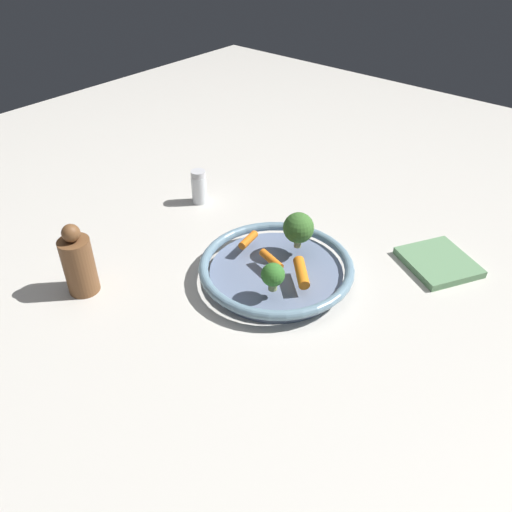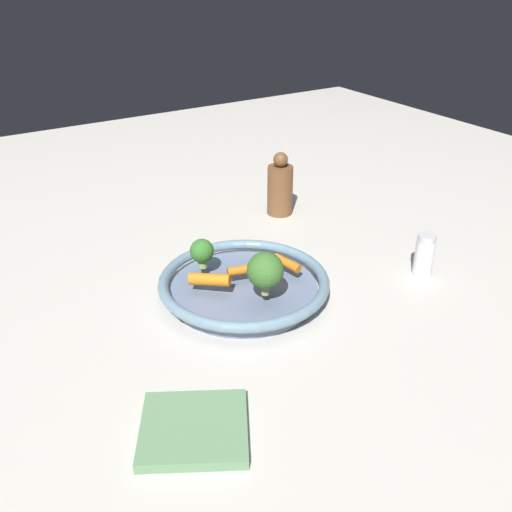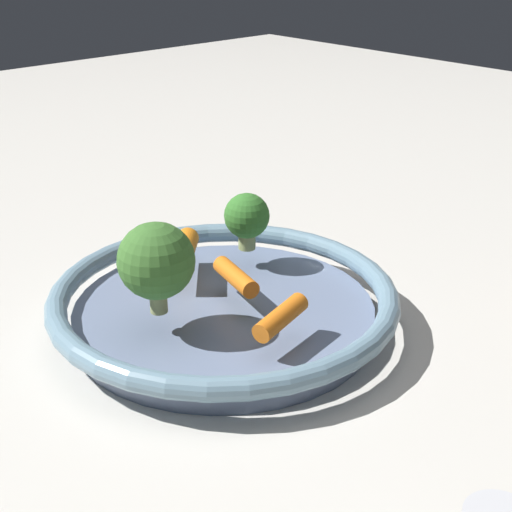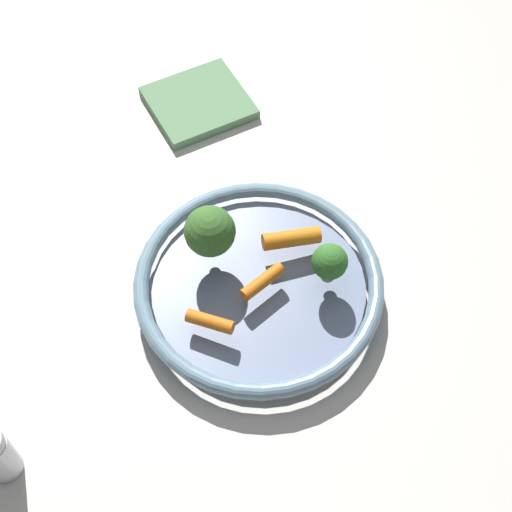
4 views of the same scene
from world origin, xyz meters
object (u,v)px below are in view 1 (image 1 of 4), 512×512
Objects in this scene: baby_carrot_center at (271,260)px; pepper_mill at (79,263)px; dish_towel at (438,262)px; broccoli_floret_edge at (297,227)px; baby_carrot_near_rim at (248,240)px; salt_shaker at (199,187)px; broccoli_floret_large at (273,275)px; serving_bowl at (276,270)px; baby_carrot_left at (301,272)px.

pepper_mill is at bearing 45.39° from baby_carrot_center.
broccoli_floret_edge is at bearing 37.95° from dish_towel.
baby_carrot_near_rim is 0.25m from salt_shaker.
broccoli_floret_edge is at bearing -145.09° from baby_carrot_near_rim.
broccoli_floret_large reaches higher than dish_towel.
serving_bowl is 5.09× the size of baby_carrot_center.
baby_carrot_left is (-0.06, 0.01, 0.03)m from serving_bowl.
serving_bowl is at bearing -134.28° from pepper_mill.
baby_carrot_left is at bearing 132.50° from broccoli_floret_edge.
dish_towel is (-0.29, -0.22, -0.04)m from baby_carrot_near_rim.
serving_bowl is 0.03m from baby_carrot_center.
dish_towel is (-0.17, -0.30, -0.06)m from broccoli_floret_large.
broccoli_floret_edge is 0.29m from dish_towel.
serving_bowl is 2.21× the size of dish_towel.
broccoli_floret_large is (0.02, 0.06, 0.02)m from baby_carrot_left.
baby_carrot_left reaches higher than serving_bowl.
baby_carrot_near_rim is at bearing -7.62° from baby_carrot_left.
pepper_mill reaches higher than baby_carrot_center.
dish_towel is at bearing -119.70° from broccoli_floret_large.
salt_shaker is 0.56× the size of pepper_mill.
dish_towel is (-0.15, -0.24, -0.04)m from baby_carrot_left.
broccoli_floret_large reaches higher than baby_carrot_left.
baby_carrot_center is 0.40× the size of pepper_mill.
baby_carrot_near_rim is (0.07, -0.02, 0.00)m from baby_carrot_center.
baby_carrot_near_rim reaches higher than serving_bowl.
broccoli_floret_edge is at bearing -127.33° from pepper_mill.
baby_carrot_left is at bearing -178.20° from baby_carrot_center.
serving_bowl is at bearing 47.63° from dish_towel.
broccoli_floret_large is at bearing 73.45° from baby_carrot_left.
baby_carrot_near_rim is 1.02× the size of broccoli_floret_large.
baby_carrot_center is 1.06× the size of baby_carrot_near_rim.
baby_carrot_center is 0.34m from pepper_mill.
baby_carrot_center is 0.78× the size of broccoli_floret_edge.
baby_carrot_center is (0.01, 0.01, 0.02)m from serving_bowl.
baby_carrot_near_rim is at bearing 157.63° from salt_shaker.
serving_bowl is 0.33m from salt_shaker.
baby_carrot_left is (-0.07, -0.00, 0.00)m from baby_carrot_center.
salt_shaker is (0.37, -0.11, -0.01)m from baby_carrot_left.
broccoli_floret_large is at bearing 60.30° from dish_towel.
baby_carrot_near_rim is 0.37m from dish_towel.
pepper_mill is (0.24, 0.31, -0.02)m from broccoli_floret_edge.
baby_carrot_near_rim is 0.15m from broccoli_floret_large.
pepper_mill is 0.67m from dish_towel.
dish_towel is at bearing -132.08° from baby_carrot_center.
dish_towel is at bearing -132.37° from serving_bowl.
baby_carrot_center is at bearing 1.80° from baby_carrot_left.
baby_carrot_left is at bearing 174.07° from serving_bowl.
serving_bowl is 0.07m from baby_carrot_left.
baby_carrot_left is at bearing 162.92° from salt_shaker.
pepper_mill is at bearing 38.70° from baby_carrot_left.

